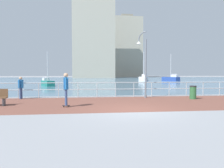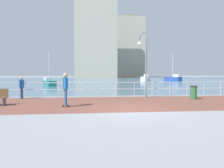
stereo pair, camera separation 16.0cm
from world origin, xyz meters
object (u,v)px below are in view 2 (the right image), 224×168
at_px(sailboat_red, 49,83).
at_px(lamppost, 144,61).
at_px(bystander, 21,86).
at_px(sailboat_ivory, 173,79).
at_px(skateboarder, 66,86).
at_px(sailboat_yellow, 146,78).
at_px(trash_bin, 194,92).

bearing_deg(sailboat_red, lamppost, -58.35).
height_order(bystander, sailboat_ivory, sailboat_ivory).
bearing_deg(bystander, skateboarder, -48.77).
relative_size(bystander, sailboat_red, 0.31).
xyz_separation_m(sailboat_yellow, sailboat_red, (-19.16, -17.56, -0.19)).
distance_m(sailboat_yellow, sailboat_red, 25.99).
xyz_separation_m(bystander, sailboat_ivory, (24.53, 32.53, -0.29)).
distance_m(sailboat_yellow, sailboat_ivory, 6.54).
height_order(skateboarder, bystander, skateboarder).
bearing_deg(trash_bin, sailboat_yellow, 79.99).
xyz_separation_m(lamppost, sailboat_yellow, (9.32, 33.53, -2.02)).
bearing_deg(trash_bin, bystander, 172.82).
relative_size(skateboarder, sailboat_red, 0.37).
distance_m(trash_bin, sailboat_red, 21.65).
height_order(lamppost, sailboat_red, sailboat_red).
xyz_separation_m(lamppost, sailboat_red, (-9.84, 15.96, -2.22)).
bearing_deg(bystander, sailboat_ivory, 52.98).
relative_size(skateboarder, trash_bin, 1.93).
relative_size(lamppost, sailboat_yellow, 0.70).
xyz_separation_m(trash_bin, sailboat_yellow, (6.15, 34.87, 0.19)).
height_order(skateboarder, sailboat_yellow, sailboat_yellow).
relative_size(lamppost, sailboat_ivory, 0.76).
distance_m(bystander, sailboat_yellow, 37.94).
bearing_deg(skateboarder, bystander, 131.23).
relative_size(sailboat_ivory, sailboat_red, 1.31).
distance_m(skateboarder, sailboat_yellow, 40.10).
relative_size(bystander, sailboat_yellow, 0.22).
bearing_deg(sailboat_yellow, lamppost, -105.54).
height_order(sailboat_ivory, sailboat_red, sailboat_ivory).
height_order(bystander, trash_bin, bystander).
relative_size(lamppost, skateboarder, 2.70).
bearing_deg(skateboarder, trash_bin, 16.52).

